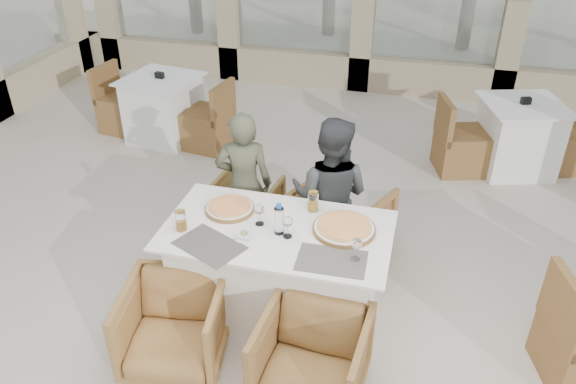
% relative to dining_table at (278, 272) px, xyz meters
% --- Properties ---
extents(ground, '(80.00, 80.00, 0.00)m').
position_rel_dining_table_xyz_m(ground, '(-0.11, 0.10, -0.39)').
color(ground, beige).
rests_on(ground, ground).
extents(perimeter_wall_far, '(10.00, 0.34, 1.60)m').
position_rel_dining_table_xyz_m(perimeter_wall_far, '(-0.11, 4.90, 0.42)').
color(perimeter_wall_far, tan).
rests_on(perimeter_wall_far, ground).
extents(dining_table, '(1.60, 0.90, 0.77)m').
position_rel_dining_table_xyz_m(dining_table, '(0.00, 0.00, 0.00)').
color(dining_table, white).
rests_on(dining_table, ground).
extents(placemat_near_left, '(0.53, 0.46, 0.00)m').
position_rel_dining_table_xyz_m(placemat_near_left, '(-0.39, -0.30, 0.39)').
color(placemat_near_left, '#564F49').
rests_on(placemat_near_left, dining_table).
extents(placemat_near_right, '(0.46, 0.31, 0.00)m').
position_rel_dining_table_xyz_m(placemat_near_right, '(0.44, -0.25, 0.39)').
color(placemat_near_right, '#605A52').
rests_on(placemat_near_right, dining_table).
extents(pizza_left, '(0.46, 0.46, 0.05)m').
position_rel_dining_table_xyz_m(pizza_left, '(-0.40, 0.14, 0.41)').
color(pizza_left, '#EF5620').
rests_on(pizza_left, dining_table).
extents(pizza_right, '(0.53, 0.53, 0.06)m').
position_rel_dining_table_xyz_m(pizza_right, '(0.46, 0.10, 0.41)').
color(pizza_right, orange).
rests_on(pizza_right, dining_table).
extents(water_bottle, '(0.09, 0.09, 0.24)m').
position_rel_dining_table_xyz_m(water_bottle, '(0.02, -0.04, 0.50)').
color(water_bottle, '#A8C4DC').
rests_on(water_bottle, dining_table).
extents(wine_glass_centre, '(0.08, 0.08, 0.18)m').
position_rel_dining_table_xyz_m(wine_glass_centre, '(-0.14, 0.03, 0.48)').
color(wine_glass_centre, silver).
rests_on(wine_glass_centre, dining_table).
extents(wine_glass_near, '(0.09, 0.09, 0.18)m').
position_rel_dining_table_xyz_m(wine_glass_near, '(0.09, -0.07, 0.48)').
color(wine_glass_near, silver).
rests_on(wine_glass_near, dining_table).
extents(wine_glass_corner, '(0.10, 0.10, 0.18)m').
position_rel_dining_table_xyz_m(wine_glass_corner, '(0.58, -0.20, 0.48)').
color(wine_glass_corner, white).
rests_on(wine_glass_corner, dining_table).
extents(beer_glass_left, '(0.08, 0.08, 0.15)m').
position_rel_dining_table_xyz_m(beer_glass_left, '(-0.65, -0.17, 0.46)').
color(beer_glass_left, orange).
rests_on(beer_glass_left, dining_table).
extents(beer_glass_right, '(0.10, 0.10, 0.16)m').
position_rel_dining_table_xyz_m(beer_glass_right, '(0.19, 0.30, 0.46)').
color(beer_glass_right, gold).
rests_on(beer_glass_right, dining_table).
extents(olive_dish, '(0.13, 0.13, 0.04)m').
position_rel_dining_table_xyz_m(olive_dish, '(-0.19, -0.15, 0.41)').
color(olive_dish, silver).
rests_on(olive_dish, dining_table).
extents(armchair_far_left, '(0.63, 0.64, 0.53)m').
position_rel_dining_table_xyz_m(armchair_far_left, '(-0.57, 0.95, -0.12)').
color(armchair_far_left, olive).
rests_on(armchair_far_left, ground).
extents(armchair_far_right, '(0.93, 0.94, 0.65)m').
position_rel_dining_table_xyz_m(armchair_far_right, '(0.32, 0.86, -0.06)').
color(armchair_far_right, brown).
rests_on(armchair_far_right, ground).
extents(armchair_near_left, '(0.75, 0.77, 0.62)m').
position_rel_dining_table_xyz_m(armchair_near_left, '(-0.55, -0.63, -0.08)').
color(armchair_near_left, olive).
rests_on(armchair_near_left, ground).
extents(armchair_near_right, '(0.71, 0.72, 0.62)m').
position_rel_dining_table_xyz_m(armchair_near_right, '(0.41, -0.68, -0.08)').
color(armchair_near_right, olive).
rests_on(armchair_near_right, ground).
extents(diner_left, '(0.53, 0.41, 1.30)m').
position_rel_dining_table_xyz_m(diner_left, '(-0.49, 0.72, 0.26)').
color(diner_left, '#4D4F39').
rests_on(diner_left, ground).
extents(diner_right, '(0.71, 0.58, 1.36)m').
position_rel_dining_table_xyz_m(diner_right, '(0.25, 0.67, 0.29)').
color(diner_right, '#36393B').
rests_on(diner_right, ground).
extents(bg_table_a, '(1.75, 1.06, 0.77)m').
position_rel_dining_table_xyz_m(bg_table_a, '(-2.15, 2.61, 0.00)').
color(bg_table_a, white).
rests_on(bg_table_a, ground).
extents(bg_table_b, '(1.81, 1.26, 0.77)m').
position_rel_dining_table_xyz_m(bg_table_b, '(1.91, 2.86, 0.00)').
color(bg_table_b, white).
rests_on(bg_table_b, ground).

